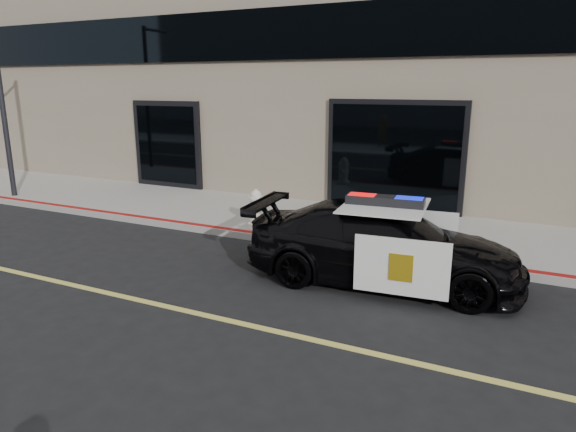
% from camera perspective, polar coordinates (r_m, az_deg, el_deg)
% --- Properties ---
extents(ground, '(120.00, 120.00, 0.00)m').
position_cam_1_polar(ground, '(6.80, 4.42, -13.93)').
color(ground, black).
rests_on(ground, ground).
extents(sidewalk_n, '(60.00, 3.50, 0.15)m').
position_cam_1_polar(sidewalk_n, '(11.49, 14.06, -1.93)').
color(sidewalk_n, gray).
rests_on(sidewalk_n, ground).
extents(police_car, '(2.66, 4.84, 1.48)m').
position_cam_1_polar(police_car, '(8.65, 10.53, -3.09)').
color(police_car, black).
rests_on(police_car, ground).
extents(fire_hydrant, '(0.39, 0.54, 0.85)m').
position_cam_1_polar(fire_hydrant, '(11.35, -3.58, 0.75)').
color(fire_hydrant, silver).
rests_on(fire_hydrant, sidewalk_n).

